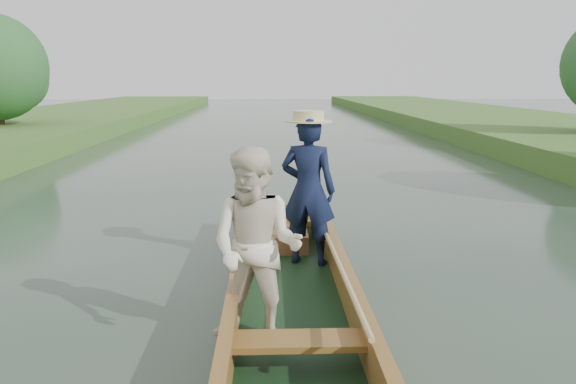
{
  "coord_description": "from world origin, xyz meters",
  "views": [
    {
      "loc": [
        -0.21,
        -5.32,
        2.13
      ],
      "look_at": [
        0.0,
        0.6,
        0.95
      ],
      "focal_mm": 35.0,
      "sensor_mm": 36.0,
      "label": 1
    }
  ],
  "objects": [
    {
      "name": "punt",
      "position": [
        -0.06,
        -0.07,
        0.56
      ],
      "size": [
        1.35,
        5.0,
        1.79
      ],
      "color": "black",
      "rests_on": "ground"
    },
    {
      "name": "ground",
      "position": [
        0.0,
        0.0,
        0.0
      ],
      "size": [
        120.0,
        120.0,
        0.0
      ],
      "primitive_type": "plane",
      "color": "#283D30",
      "rests_on": "ground"
    },
    {
      "name": "trees_far",
      "position": [
        -1.18,
        9.16,
        2.51
      ],
      "size": [
        22.92,
        14.97,
        4.41
      ],
      "color": "#47331E",
      "rests_on": "ground"
    }
  ]
}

